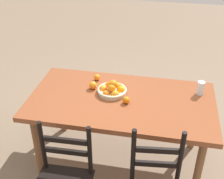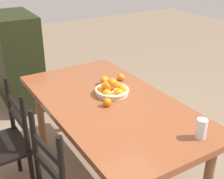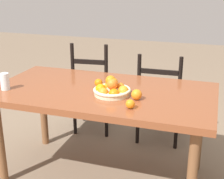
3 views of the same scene
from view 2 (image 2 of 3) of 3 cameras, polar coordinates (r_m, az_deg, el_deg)
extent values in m
plane|color=#7E6A54|center=(2.75, -0.30, -16.51)|extent=(12.00, 12.00, 0.00)
cube|color=brown|center=(2.32, -0.34, -2.81)|extent=(1.70, 0.91, 0.05)
cylinder|color=brown|center=(3.21, -1.92, -2.06)|extent=(0.07, 0.07, 0.71)
cylinder|color=brown|center=(2.98, -13.36, -5.12)|extent=(0.07, 0.07, 0.71)
cylinder|color=black|center=(2.82, -17.47, -11.11)|extent=(0.04, 0.04, 0.42)
cylinder|color=black|center=(2.53, -14.84, -15.56)|extent=(0.04, 0.04, 0.42)
cylinder|color=black|center=(2.58, -18.81, -2.67)|extent=(0.04, 0.04, 0.46)
cylinder|color=black|center=(2.26, -16.15, -6.48)|extent=(0.04, 0.04, 0.46)
cube|color=black|center=(2.44, -17.46, -5.20)|extent=(0.34, 0.04, 0.04)
cube|color=black|center=(2.38, -17.81, -2.84)|extent=(0.34, 0.04, 0.04)
cylinder|color=black|center=(1.96, -14.33, -10.67)|extent=(0.04, 0.04, 0.53)
cylinder|color=black|center=(1.71, -9.34, -16.18)|extent=(0.04, 0.04, 0.53)
cube|color=black|center=(1.86, -11.90, -14.42)|extent=(0.31, 0.06, 0.04)
cube|color=black|center=(1.78, -12.29, -11.01)|extent=(0.31, 0.06, 0.04)
cube|color=black|center=(3.89, -17.40, 5.22)|extent=(0.80, 0.47, 1.15)
cylinder|color=beige|center=(2.42, 0.00, -0.46)|extent=(0.26, 0.26, 0.04)
torus|color=beige|center=(2.41, 0.00, -0.07)|extent=(0.28, 0.28, 0.02)
sphere|color=orange|center=(2.48, -1.09, 0.63)|extent=(0.08, 0.08, 0.08)
sphere|color=orange|center=(2.41, -2.03, -0.19)|extent=(0.07, 0.07, 0.07)
sphere|color=orange|center=(2.35, -0.99, -0.87)|extent=(0.08, 0.08, 0.08)
sphere|color=orange|center=(2.35, 1.28, -0.78)|extent=(0.08, 0.08, 0.08)
sphere|color=orange|center=(2.42, 2.03, -0.07)|extent=(0.08, 0.08, 0.08)
sphere|color=orange|center=(2.48, 1.00, 0.64)|extent=(0.08, 0.08, 0.08)
sphere|color=orange|center=(2.37, 0.03, 1.27)|extent=(0.08, 0.08, 0.08)
sphere|color=orange|center=(2.40, 0.16, 1.09)|extent=(0.08, 0.08, 0.08)
sphere|color=orange|center=(2.37, -0.72, 0.67)|extent=(0.07, 0.07, 0.07)
sphere|color=orange|center=(2.39, -0.03, 1.10)|extent=(0.08, 0.08, 0.08)
sphere|color=orange|center=(2.59, -1.46, 1.75)|extent=(0.08, 0.08, 0.08)
sphere|color=orange|center=(2.23, -0.93, -2.44)|extent=(0.06, 0.06, 0.06)
sphere|color=orange|center=(2.67, 1.69, 2.36)|extent=(0.06, 0.06, 0.06)
cylinder|color=silver|center=(1.94, 16.59, -7.13)|extent=(0.07, 0.07, 0.13)
camera|label=1|loc=(1.89, -79.24, 20.61)|focal=47.66mm
camera|label=3|loc=(4.14, 21.81, 20.19)|focal=51.74mm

